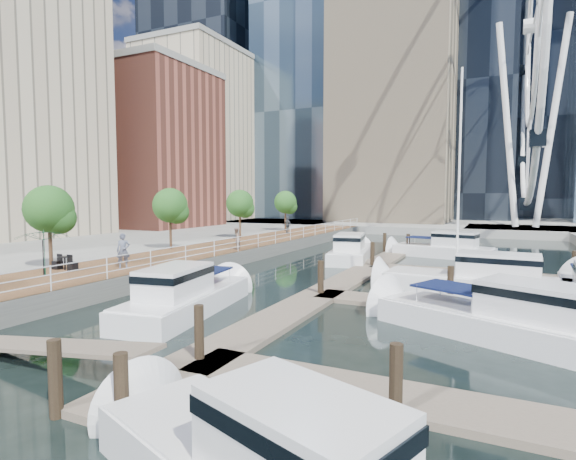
% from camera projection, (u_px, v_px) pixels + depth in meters
% --- Properties ---
extents(ground, '(520.00, 520.00, 0.00)m').
position_uv_depth(ground, '(165.00, 333.00, 16.43)').
color(ground, black).
rests_on(ground, ground).
extents(boardwalk, '(6.00, 60.00, 1.00)m').
position_uv_depth(boardwalk, '(205.00, 256.00, 33.75)').
color(boardwalk, brown).
rests_on(boardwalk, ground).
extents(seawall, '(0.25, 60.00, 1.00)m').
position_uv_depth(seawall, '(239.00, 258.00, 32.47)').
color(seawall, '#595954').
rests_on(seawall, ground).
extents(land_far, '(200.00, 114.00, 1.00)m').
position_uv_depth(land_far, '(449.00, 215.00, 108.39)').
color(land_far, gray).
rests_on(land_far, ground).
extents(pier, '(14.00, 12.00, 1.00)m').
position_uv_depth(pier, '(525.00, 231.00, 57.34)').
color(pier, gray).
rests_on(pier, ground).
extents(railing, '(0.10, 60.00, 1.05)m').
position_uv_depth(railing, '(238.00, 244.00, 32.43)').
color(railing, white).
rests_on(railing, boardwalk).
extents(floating_docks, '(16.00, 34.00, 2.60)m').
position_uv_depth(floating_docks, '(430.00, 288.00, 22.00)').
color(floating_docks, '#6D6051').
rests_on(floating_docks, ground).
extents(midrise_condos, '(19.00, 67.00, 28.00)m').
position_uv_depth(midrise_condos, '(93.00, 126.00, 53.87)').
color(midrise_condos, '#BCAD8E').
rests_on(midrise_condos, ground).
extents(ferris_wheel, '(5.80, 45.60, 47.80)m').
position_uv_depth(ferris_wheel, '(533.00, 26.00, 55.41)').
color(ferris_wheel, white).
rests_on(ferris_wheel, ground).
extents(street_trees, '(2.60, 42.60, 4.60)m').
position_uv_depth(street_trees, '(170.00, 206.00, 33.58)').
color(street_trees, '#3F2B1C').
rests_on(street_trees, ground).
extents(yacht_foreground, '(10.32, 6.53, 2.15)m').
position_uv_depth(yacht_foreground, '(508.00, 341.00, 15.57)').
color(yacht_foreground, white).
rests_on(yacht_foreground, ground).
extents(pedestrian_near, '(0.83, 0.82, 1.94)m').
position_uv_depth(pedestrian_near, '(123.00, 251.00, 24.92)').
color(pedestrian_near, '#4E5569').
rests_on(pedestrian_near, boardwalk).
extents(pedestrian_mid, '(0.63, 0.80, 1.61)m').
position_uv_depth(pedestrian_mid, '(236.00, 239.00, 33.75)').
color(pedestrian_mid, '#84695B').
rests_on(pedestrian_mid, boardwalk).
extents(pedestrian_far, '(1.15, 0.90, 1.83)m').
position_uv_depth(pedestrian_far, '(288.00, 225.00, 48.04)').
color(pedestrian_far, '#343B42').
rests_on(pedestrian_far, boardwalk).
extents(moored_yachts, '(20.09, 36.74, 11.50)m').
position_uv_depth(moored_yachts, '(444.00, 293.00, 23.29)').
color(moored_yachts, white).
rests_on(moored_yachts, ground).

